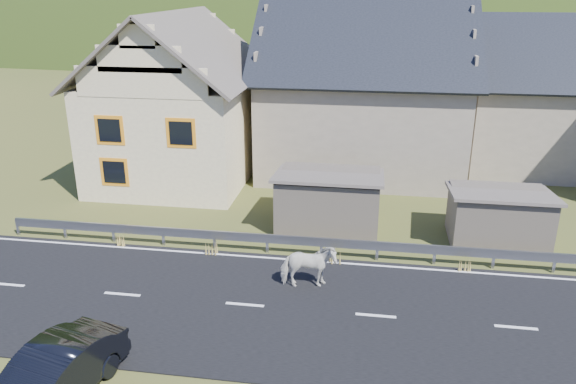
# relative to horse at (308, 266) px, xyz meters

# --- Properties ---
(ground) EXTENTS (160.00, 160.00, 0.00)m
(ground) POSITION_rel_horse_xyz_m (2.21, -1.38, -0.79)
(ground) COLOR #3A451D
(ground) RESTS_ON ground
(road) EXTENTS (60.00, 7.00, 0.04)m
(road) POSITION_rel_horse_xyz_m (2.21, -1.38, -0.77)
(road) COLOR black
(road) RESTS_ON ground
(lane_markings) EXTENTS (60.00, 6.60, 0.01)m
(lane_markings) POSITION_rel_horse_xyz_m (2.21, -1.38, -0.74)
(lane_markings) COLOR silver
(lane_markings) RESTS_ON road
(guardrail) EXTENTS (28.10, 0.09, 0.75)m
(guardrail) POSITION_rel_horse_xyz_m (2.21, 2.30, -0.23)
(guardrail) COLOR #93969B
(guardrail) RESTS_ON ground
(shed_left) EXTENTS (4.30, 3.30, 2.40)m
(shed_left) POSITION_rel_horse_xyz_m (0.21, 5.12, 0.31)
(shed_left) COLOR #665B4E
(shed_left) RESTS_ON ground
(shed_right) EXTENTS (3.80, 2.90, 2.20)m
(shed_right) POSITION_rel_horse_xyz_m (6.71, 4.62, 0.21)
(shed_right) COLOR #665B4E
(shed_right) RESTS_ON ground
(house_cream) EXTENTS (7.80, 9.80, 8.30)m
(house_cream) POSITION_rel_horse_xyz_m (-7.80, 10.62, 3.57)
(house_cream) COLOR beige
(house_cream) RESTS_ON ground
(house_stone_a) EXTENTS (10.80, 9.80, 8.90)m
(house_stone_a) POSITION_rel_horse_xyz_m (1.21, 13.62, 3.84)
(house_stone_a) COLOR gray
(house_stone_a) RESTS_ON ground
(house_stone_b) EXTENTS (9.80, 8.80, 8.10)m
(house_stone_b) POSITION_rel_horse_xyz_m (11.21, 15.62, 3.45)
(house_stone_b) COLOR gray
(house_stone_b) RESTS_ON ground
(mountain) EXTENTS (440.00, 280.00, 260.00)m
(mountain) POSITION_rel_horse_xyz_m (7.21, 178.62, -20.79)
(mountain) COLOR #1E3412
(mountain) RESTS_ON ground
(horse) EXTENTS (1.14, 1.90, 1.50)m
(horse) POSITION_rel_horse_xyz_m (0.00, 0.00, 0.00)
(horse) COLOR silver
(horse) RESTS_ON road
(car) EXTENTS (2.32, 4.42, 1.39)m
(car) POSITION_rel_horse_xyz_m (-5.31, -6.26, -0.10)
(car) COLOR black
(car) RESTS_ON ground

